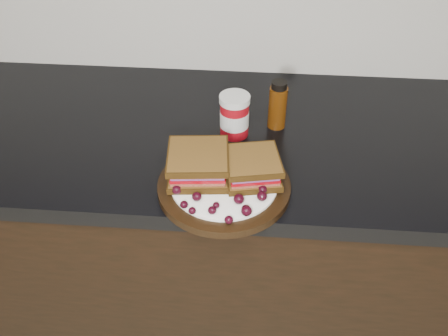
# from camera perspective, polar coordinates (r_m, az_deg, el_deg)

# --- Properties ---
(base_cabinets) EXTENTS (3.96, 0.58, 0.86)m
(base_cabinets) POSITION_cam_1_polar(r_m,az_deg,el_deg) (1.54, 2.49, -10.23)
(base_cabinets) COLOR black
(base_cabinets) RESTS_ON ground_plane
(countertop) EXTENTS (3.98, 0.60, 0.04)m
(countertop) POSITION_cam_1_polar(r_m,az_deg,el_deg) (1.23, 3.08, 3.30)
(countertop) COLOR black
(countertop) RESTS_ON base_cabinets
(plate) EXTENTS (0.28, 0.28, 0.02)m
(plate) POSITION_cam_1_polar(r_m,az_deg,el_deg) (1.05, 0.00, -2.13)
(plate) COLOR black
(plate) RESTS_ON countertop
(sandwich_left) EXTENTS (0.14, 0.14, 0.06)m
(sandwich_left) POSITION_cam_1_polar(r_m,az_deg,el_deg) (1.04, -2.96, 0.45)
(sandwich_left) COLOR brown
(sandwich_left) RESTS_ON plate
(sandwich_right) EXTENTS (0.13, 0.13, 0.05)m
(sandwich_right) POSITION_cam_1_polar(r_m,az_deg,el_deg) (1.04, 3.27, 0.04)
(sandwich_right) COLOR brown
(sandwich_right) RESTS_ON plate
(grape_0) EXTENTS (0.02, 0.02, 0.02)m
(grape_0) POSITION_cam_1_polar(r_m,az_deg,el_deg) (1.01, -5.42, -2.49)
(grape_0) COLOR black
(grape_0) RESTS_ON plate
(grape_1) EXTENTS (0.02, 0.02, 0.02)m
(grape_1) POSITION_cam_1_polar(r_m,az_deg,el_deg) (1.00, -3.13, -3.29)
(grape_1) COLOR black
(grape_1) RESTS_ON plate
(grape_2) EXTENTS (0.02, 0.02, 0.02)m
(grape_2) POSITION_cam_1_polar(r_m,az_deg,el_deg) (0.98, -4.59, -4.19)
(grape_2) COLOR black
(grape_2) RESTS_ON plate
(grape_3) EXTENTS (0.02, 0.02, 0.01)m
(grape_3) POSITION_cam_1_polar(r_m,az_deg,el_deg) (0.97, -3.66, -4.89)
(grape_3) COLOR black
(grape_3) RESTS_ON plate
(grape_4) EXTENTS (0.02, 0.02, 0.02)m
(grape_4) POSITION_cam_1_polar(r_m,az_deg,el_deg) (0.97, -1.37, -4.85)
(grape_4) COLOR black
(grape_4) RESTS_ON plate
(grape_5) EXTENTS (0.01, 0.01, 0.01)m
(grape_5) POSITION_cam_1_polar(r_m,az_deg,el_deg) (0.98, -0.90, -4.28)
(grape_5) COLOR black
(grape_5) RESTS_ON plate
(grape_6) EXTENTS (0.02, 0.02, 0.02)m
(grape_6) POSITION_cam_1_polar(r_m,az_deg,el_deg) (0.95, 0.54, -5.94)
(grape_6) COLOR black
(grape_6) RESTS_ON plate
(grape_7) EXTENTS (0.02, 0.02, 0.02)m
(grape_7) POSITION_cam_1_polar(r_m,az_deg,el_deg) (0.96, 2.58, -4.92)
(grape_7) COLOR black
(grape_7) RESTS_ON plate
(grape_8) EXTENTS (0.02, 0.02, 0.02)m
(grape_8) POSITION_cam_1_polar(r_m,az_deg,el_deg) (0.97, 2.54, -4.74)
(grape_8) COLOR black
(grape_8) RESTS_ON plate
(grape_9) EXTENTS (0.02, 0.02, 0.02)m
(grape_9) POSITION_cam_1_polar(r_m,az_deg,el_deg) (0.99, 1.71, -3.57)
(grape_9) COLOR black
(grape_9) RESTS_ON plate
(grape_10) EXTENTS (0.02, 0.02, 0.02)m
(grape_10) POSITION_cam_1_polar(r_m,az_deg,el_deg) (1.00, 4.36, -3.24)
(grape_10) COLOR black
(grape_10) RESTS_ON plate
(grape_11) EXTENTS (0.02, 0.02, 0.02)m
(grape_11) POSITION_cam_1_polar(r_m,az_deg,el_deg) (1.01, 4.42, -2.46)
(grape_11) COLOR black
(grape_11) RESTS_ON plate
(grape_12) EXTENTS (0.02, 0.02, 0.02)m
(grape_12) POSITION_cam_1_polar(r_m,az_deg,el_deg) (1.02, 4.80, -2.09)
(grape_12) COLOR black
(grape_12) RESTS_ON plate
(grape_13) EXTENTS (0.02, 0.02, 0.02)m
(grape_13) POSITION_cam_1_polar(r_m,az_deg,el_deg) (1.04, 4.98, -0.94)
(grape_13) COLOR black
(grape_13) RESTS_ON plate
(grape_14) EXTENTS (0.01, 0.01, 0.01)m
(grape_14) POSITION_cam_1_polar(r_m,az_deg,el_deg) (1.06, 3.65, -0.12)
(grape_14) COLOR black
(grape_14) RESTS_ON plate
(grape_15) EXTENTS (0.02, 0.02, 0.02)m
(grape_15) POSITION_cam_1_polar(r_m,az_deg,el_deg) (1.06, 1.95, -0.04)
(grape_15) COLOR black
(grape_15) RESTS_ON plate
(grape_16) EXTENTS (0.02, 0.02, 0.02)m
(grape_16) POSITION_cam_1_polar(r_m,az_deg,el_deg) (1.09, -2.31, 0.97)
(grape_16) COLOR black
(grape_16) RESTS_ON plate
(grape_17) EXTENTS (0.02, 0.02, 0.02)m
(grape_17) POSITION_cam_1_polar(r_m,az_deg,el_deg) (1.06, -2.57, 0.09)
(grape_17) COLOR black
(grape_17) RESTS_ON plate
(grape_18) EXTENTS (0.02, 0.02, 0.02)m
(grape_18) POSITION_cam_1_polar(r_m,az_deg,el_deg) (1.06, -4.52, -0.17)
(grape_18) COLOR black
(grape_18) RESTS_ON plate
(grape_19) EXTENTS (0.02, 0.02, 0.02)m
(grape_19) POSITION_cam_1_polar(r_m,az_deg,el_deg) (1.05, -4.48, -0.82)
(grape_19) COLOR black
(grape_19) RESTS_ON plate
(grape_20) EXTENTS (0.02, 0.02, 0.02)m
(grape_20) POSITION_cam_1_polar(r_m,az_deg,el_deg) (1.02, -3.99, -2.06)
(grape_20) COLOR black
(grape_20) RESTS_ON plate
(grape_21) EXTENTS (0.01, 0.01, 0.01)m
(grape_21) POSITION_cam_1_polar(r_m,az_deg,el_deg) (1.06, -2.03, -0.37)
(grape_21) COLOR black
(grape_21) RESTS_ON plate
(grape_22) EXTENTS (0.02, 0.02, 0.02)m
(grape_22) POSITION_cam_1_polar(r_m,az_deg,el_deg) (1.06, -3.51, -0.19)
(grape_22) COLOR black
(grape_22) RESTS_ON plate
(grape_23) EXTENTS (0.02, 0.02, 0.02)m
(grape_23) POSITION_cam_1_polar(r_m,az_deg,el_deg) (1.05, -5.42, -0.63)
(grape_23) COLOR black
(grape_23) RESTS_ON plate
(condiment_jar) EXTENTS (0.07, 0.07, 0.11)m
(condiment_jar) POSITION_cam_1_polar(r_m,az_deg,el_deg) (1.18, 1.20, 6.04)
(condiment_jar) COLOR maroon
(condiment_jar) RESTS_ON countertop
(oil_bottle) EXTENTS (0.05, 0.05, 0.12)m
(oil_bottle) POSITION_cam_1_polar(r_m,az_deg,el_deg) (1.21, 6.16, 7.23)
(oil_bottle) COLOR #432106
(oil_bottle) RESTS_ON countertop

